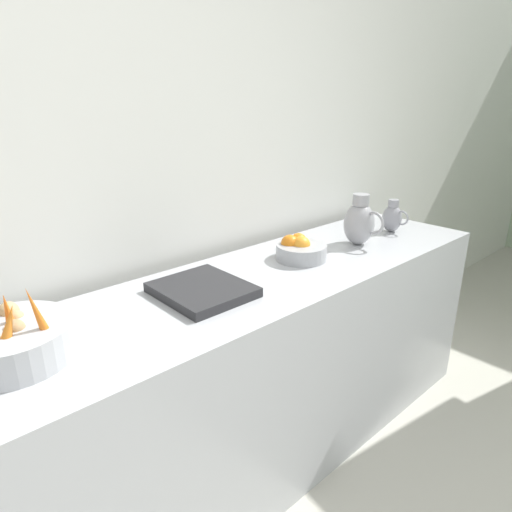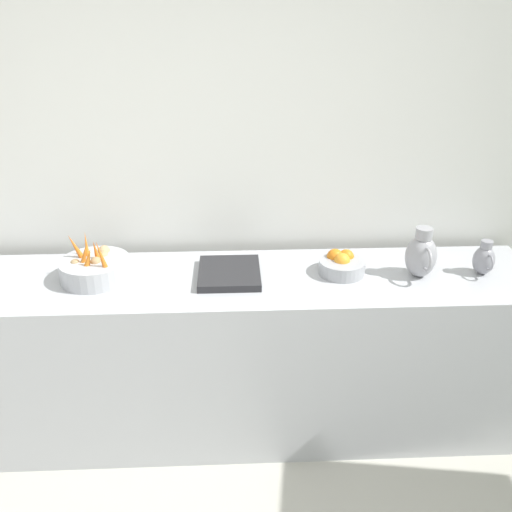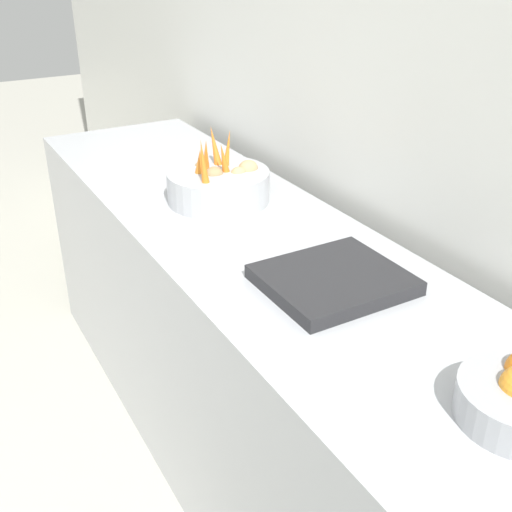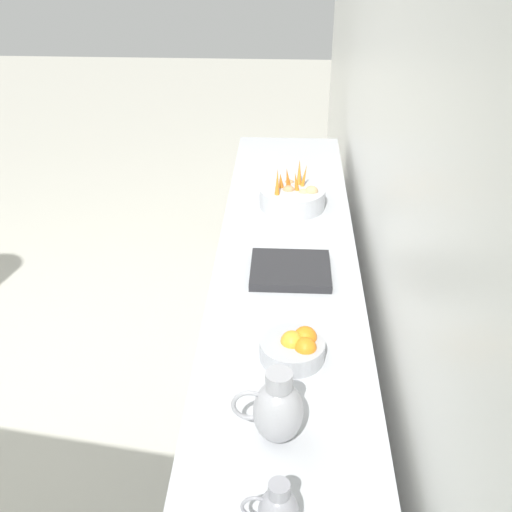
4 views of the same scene
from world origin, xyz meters
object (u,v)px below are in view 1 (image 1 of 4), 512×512
Objects in this scene: vegetable_colander at (11,341)px; metal_pitcher_short at (392,217)px; orange_bowl at (300,249)px; metal_pitcher_tall at (360,222)px.

metal_pitcher_short is (0.04, 1.90, 0.02)m from vegetable_colander.
vegetable_colander is 1.20m from orange_bowl.
metal_pitcher_tall is at bearing 81.73° from orange_bowl.
vegetable_colander is 1.32× the size of metal_pitcher_tall.
metal_pitcher_tall is 1.43× the size of metal_pitcher_short.
metal_pitcher_short is at bearing 86.25° from orange_bowl.
vegetable_colander is 1.46× the size of orange_bowl.
orange_bowl is at bearing 90.47° from vegetable_colander.
orange_bowl is at bearing -98.27° from metal_pitcher_tall.
vegetable_colander is at bearing -89.53° from orange_bowl.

